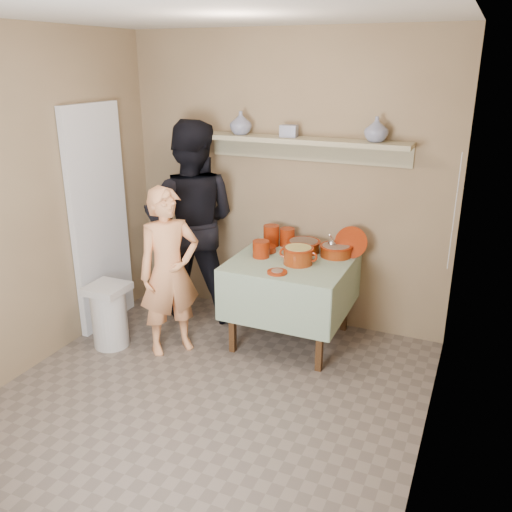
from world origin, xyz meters
The scene contains 22 objects.
ground centered at (0.00, 0.00, 0.00)m, with size 3.50×3.50×0.00m, color #6B5D54.
tile_panel centered at (-1.46, 0.95, 1.00)m, with size 0.06×0.70×2.00m, color silver.
plate_stack_a centered at (-0.05, 1.54, 0.85)m, with size 0.14×0.14×0.19m, color #791700.
plate_stack_b centered at (0.08, 1.60, 0.84)m, with size 0.13×0.13×0.16m, color #791700.
bowl_stack centered at (-0.01, 1.22, 0.83)m, with size 0.14×0.14×0.14m, color #791700.
empty_bowl centered at (-0.02, 1.37, 0.79)m, with size 0.17×0.17×0.05m, color #791700.
propped_lid centered at (0.68, 1.56, 0.88)m, with size 0.28×0.28×0.02m, color #791700.
vase_right centered at (0.80, 1.63, 1.82)m, with size 0.19×0.19×0.20m, color navy.
vase_left centered at (-0.37, 1.62, 1.82)m, with size 0.19×0.19×0.20m, color navy.
ceramic_box centered at (0.07, 1.63, 1.77)m, with size 0.14×0.10×0.10m, color navy.
person_cook centered at (-0.61, 0.73, 0.71)m, with size 0.52×0.34×1.41m, color #F3A068.
person_helper centered at (-0.79, 1.41, 0.93)m, with size 0.90×0.70×1.86m, color black.
room_shell centered at (0.00, 0.00, 1.61)m, with size 3.04×3.54×2.62m.
serving_table centered at (0.25, 1.28, 0.64)m, with size 0.97×0.97×0.76m.
cazuela_meat_a centered at (0.27, 1.50, 0.82)m, with size 0.30×0.30×0.10m.
cazuela_meat_b centered at (0.56, 1.50, 0.82)m, with size 0.28×0.28×0.10m.
ladle centered at (0.53, 1.49, 0.87)m, with size 0.08×0.26×0.19m.
cazuela_rice centered at (0.33, 1.20, 0.85)m, with size 0.33×0.25×0.14m.
front_plate centered at (0.25, 0.93, 0.77)m, with size 0.16×0.16×0.03m.
wall_shelf centered at (0.20, 1.65, 1.67)m, with size 1.80×0.25×0.21m.
trash_bin centered at (-1.14, 0.57, 0.28)m, with size 0.32×0.32×0.56m.
electrical_cord centered at (1.47, 1.48, 1.25)m, with size 0.01×0.05×0.90m.
Camera 1 is at (1.68, -2.75, 2.33)m, focal length 38.00 mm.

